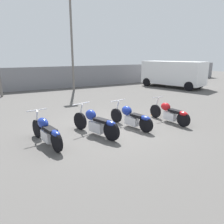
# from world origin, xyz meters

# --- Properties ---
(ground_plane) EXTENTS (60.00, 60.00, 0.00)m
(ground_plane) POSITION_xyz_m (0.00, 0.00, 0.00)
(ground_plane) COLOR #514F4C
(fence_back) EXTENTS (40.00, 0.04, 1.75)m
(fence_back) POSITION_xyz_m (0.00, 10.84, 0.88)
(fence_back) COLOR gray
(fence_back) RESTS_ON ground_plane
(light_pole_left) EXTENTS (0.70, 0.35, 7.66)m
(light_pole_left) POSITION_xyz_m (1.92, 9.43, 4.51)
(light_pole_left) COLOR slate
(light_pole_left) RESTS_ON ground_plane
(motorcycle_slot_0) EXTENTS (0.68, 2.03, 0.96)m
(motorcycle_slot_0) POSITION_xyz_m (-2.40, -0.35, 0.41)
(motorcycle_slot_0) COLOR black
(motorcycle_slot_0) RESTS_ON ground_plane
(motorcycle_slot_1) EXTENTS (0.94, 2.14, 1.00)m
(motorcycle_slot_1) POSITION_xyz_m (-0.77, -0.35, 0.43)
(motorcycle_slot_1) COLOR black
(motorcycle_slot_1) RESTS_ON ground_plane
(motorcycle_slot_2) EXTENTS (0.79, 2.10, 0.93)m
(motorcycle_slot_2) POSITION_xyz_m (0.74, -0.24, 0.40)
(motorcycle_slot_2) COLOR black
(motorcycle_slot_2) RESTS_ON ground_plane
(motorcycle_slot_3) EXTENTS (0.59, 2.07, 0.93)m
(motorcycle_slot_3) POSITION_xyz_m (2.45, -0.46, 0.39)
(motorcycle_slot_3) COLOR black
(motorcycle_slot_3) RESTS_ON ground_plane
(parked_van) EXTENTS (3.43, 5.41, 2.13)m
(parked_van) POSITION_xyz_m (9.73, 6.88, 1.19)
(parked_van) COLOR white
(parked_van) RESTS_ON ground_plane
(traffic_cone_near) EXTENTS (0.33, 0.33, 0.37)m
(traffic_cone_near) POSITION_xyz_m (2.61, 0.62, 0.19)
(traffic_cone_near) COLOR orange
(traffic_cone_near) RESTS_ON ground_plane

